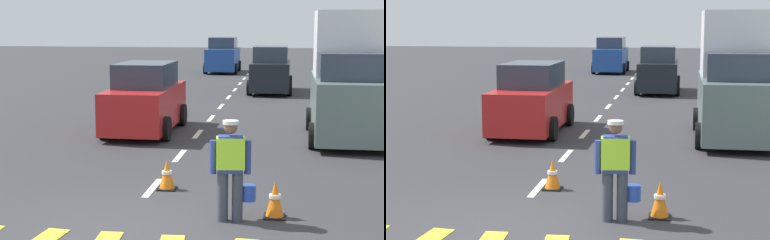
% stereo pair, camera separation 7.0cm
% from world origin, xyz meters
% --- Properties ---
extents(ground_plane, '(96.00, 96.00, 0.00)m').
position_xyz_m(ground_plane, '(0.00, 21.00, 0.00)').
color(ground_plane, '#333335').
extents(lane_center_line, '(0.14, 46.40, 0.01)m').
position_xyz_m(lane_center_line, '(0.00, 25.20, 0.00)').
color(lane_center_line, silver).
rests_on(lane_center_line, ground).
extents(road_worker, '(0.75, 0.43, 1.67)m').
position_xyz_m(road_worker, '(1.71, 0.91, 0.93)').
color(road_worker, '#383D4C').
rests_on(road_worker, ground).
extents(traffic_cone_near, '(0.36, 0.36, 0.59)m').
position_xyz_m(traffic_cone_near, '(0.29, 2.66, 0.29)').
color(traffic_cone_near, black).
rests_on(traffic_cone_near, ground).
extents(traffic_cone_far, '(0.36, 0.36, 0.64)m').
position_xyz_m(traffic_cone_far, '(2.41, 1.21, 0.32)').
color(traffic_cone_far, black).
rests_on(traffic_cone_far, ground).
extents(delivery_truck, '(2.16, 4.60, 3.54)m').
position_xyz_m(delivery_truck, '(4.19, 8.74, 1.61)').
color(delivery_truck, slate).
rests_on(delivery_truck, ground).
extents(car_outgoing_far, '(1.97, 4.31, 2.12)m').
position_xyz_m(car_outgoing_far, '(1.70, 19.92, 0.99)').
color(car_outgoing_far, black).
rests_on(car_outgoing_far, ground).
extents(car_oncoming_third, '(2.09, 4.27, 2.24)m').
position_xyz_m(car_oncoming_third, '(-1.69, 30.88, 1.04)').
color(car_oncoming_third, '#1E4799').
rests_on(car_oncoming_third, ground).
extents(car_oncoming_lead, '(1.97, 4.22, 2.04)m').
position_xyz_m(car_oncoming_lead, '(-1.59, 8.86, 0.95)').
color(car_oncoming_lead, red).
rests_on(car_oncoming_lead, ground).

